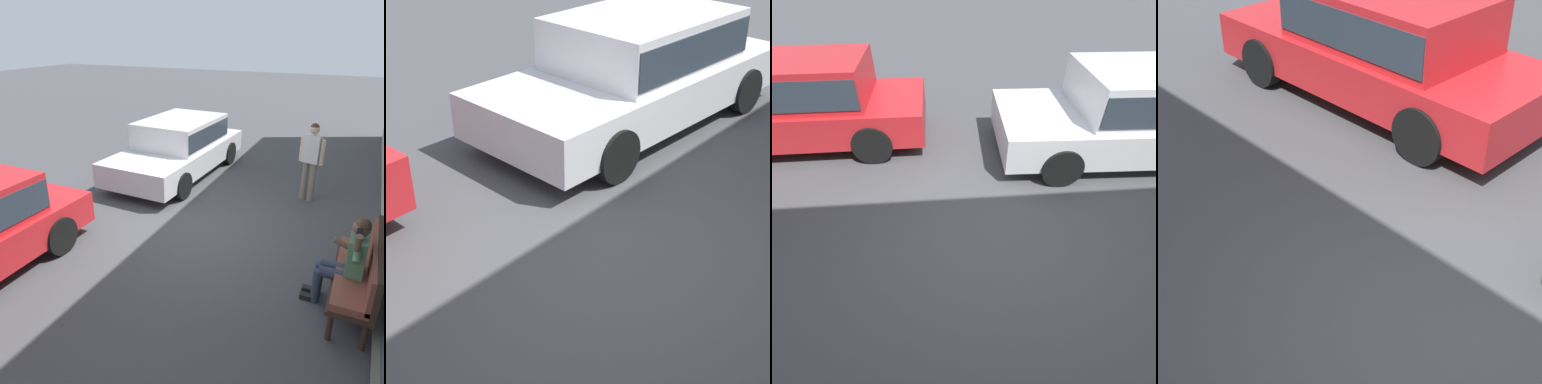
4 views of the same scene
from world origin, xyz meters
TOP-DOWN VIEW (x-y plane):
  - ground_plane at (0.00, 0.00)m, footprint 60.00×60.00m
  - bench at (1.08, 2.90)m, footprint 1.79×0.55m
  - person_on_phone at (1.14, 2.67)m, footprint 0.73×0.74m
  - parked_car_near at (-2.60, -1.70)m, footprint 4.50×2.08m
  - pedestrian_standing at (-2.25, 1.66)m, footprint 0.30×0.53m

SIDE VIEW (x-z plane):
  - ground_plane at x=0.00m, z-range 0.00..0.00m
  - bench at x=1.08m, z-range 0.07..1.08m
  - person_on_phone at x=1.14m, z-range 0.04..1.38m
  - parked_car_near at x=-2.60m, z-range 0.06..1.50m
  - pedestrian_standing at x=-2.25m, z-range 0.16..1.89m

